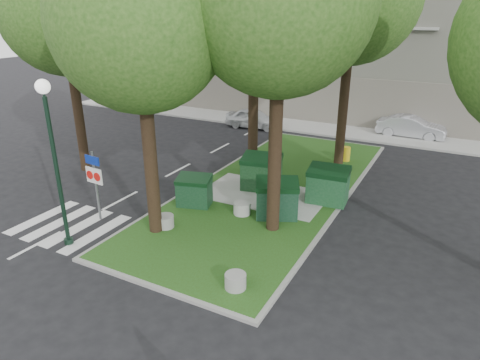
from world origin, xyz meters
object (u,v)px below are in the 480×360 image
Objects in this scene: tree_median_mid at (257,15)px; dumpster_d at (328,185)px; dumpster_b at (261,173)px; car_white at (254,118)px; litter_bin at (346,154)px; dumpster_a at (194,191)px; bollard_right at (235,281)px; traffic_sign_pole at (95,177)px; bollard_mid at (242,208)px; dumpster_c at (277,199)px; bollard_left at (165,221)px; street_lamp at (53,146)px; tree_median_near_left at (142,5)px; car_silver at (411,127)px.

tree_median_mid is 6.03× the size of dumpster_d.
dumpster_b is 10.58m from car_white.
dumpster_b is 2.52× the size of litter_bin.
dumpster_a is at bearing -154.22° from dumpster_d.
bollard_right is 6.79m from traffic_sign_pole.
litter_bin is (1.81, 7.79, 0.13)m from bollard_mid.
dumpster_d reaches higher than litter_bin.
litter_bin is (0.62, 7.33, -0.32)m from dumpster_c.
bollard_mid is at bearing -139.22° from dumpster_d.
tree_median_mid is 10.81m from car_white.
dumpster_b reaches higher than dumpster_c.
bollard_left is at bearing -137.90° from dumpster_d.
bollard_mid is 6.77m from street_lamp.
bollard_right is at bearing -8.47° from traffic_sign_pole.
bollard_mid is (-1.19, -0.46, -0.46)m from dumpster_c.
dumpster_a is 3.26m from dumpster_c.
tree_median_near_left is 7.01m from dumpster_a.
dumpster_b reaches higher than car_silver.
traffic_sign_pole is (-6.34, -10.40, 1.20)m from litter_bin.
car_silver is (4.45, 11.71, -0.19)m from dumpster_b.
dumpster_a is 3.67m from traffic_sign_pole.
dumpster_a is 0.90× the size of dumpster_d.
dumpster_b is at bearing 42.77° from dumpster_a.
bollard_mid is at bearing -103.11° from litter_bin.
traffic_sign_pole is (-2.64, -0.46, 1.35)m from bollard_left.
litter_bin is (3.77, 10.23, -6.84)m from tree_median_near_left.
dumpster_a reaches higher than car_white.
bollard_mid is 0.16× the size of car_silver.
litter_bin is 0.20× the size of car_white.
dumpster_c is 13.18m from car_white.
dumpster_d reaches higher than car_white.
dumpster_c is at bearing -94.85° from litter_bin.
car_silver is (1.58, 11.71, -0.17)m from dumpster_d.
litter_bin is 8.25m from car_white.
tree_median_near_left is at bearing -118.34° from dumpster_b.
dumpster_a reaches higher than car_silver.
bollard_mid is at bearing 115.32° from bollard_right.
tree_median_mid is at bearing 69.90° from traffic_sign_pole.
bollard_mid is (-1.95, 4.12, 0.01)m from bollard_right.
traffic_sign_pole is (-5.72, -3.07, 0.88)m from dumpster_c.
tree_median_near_left is 7.64m from bollard_mid.
bollard_left is 4.31m from bollard_right.
bollard_mid is 0.12× the size of street_lamp.
dumpster_a is 0.83× the size of dumpster_b.
dumpster_a is at bearing 93.33° from bollard_left.
tree_median_mid is at bearing -157.62° from car_white.
tree_median_near_left is 7.04× the size of dumpster_a.
dumpster_a is 2.38× the size of bollard_mid.
bollard_mid is 0.88× the size of litter_bin.
car_silver is at bearing 53.49° from dumpster_c.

